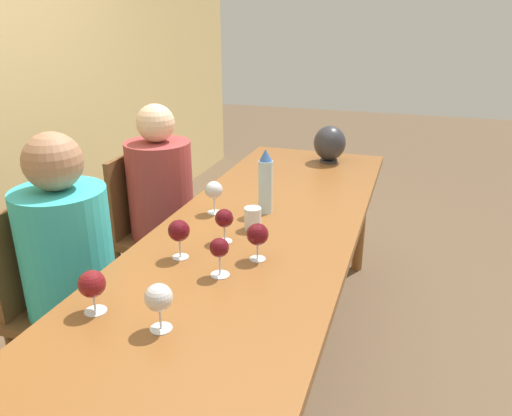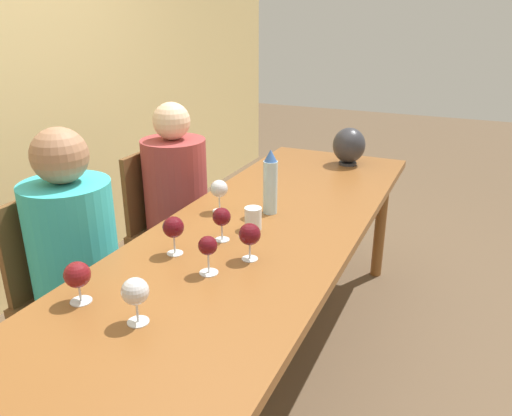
# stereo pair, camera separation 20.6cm
# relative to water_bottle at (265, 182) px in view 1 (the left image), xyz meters

# --- Properties ---
(ground_plane) EXTENTS (14.00, 14.00, 0.00)m
(ground_plane) POSITION_rel_water_bottle_xyz_m (-0.17, -0.02, -0.91)
(ground_plane) COLOR brown
(dining_table) EXTENTS (2.60, 0.83, 0.77)m
(dining_table) POSITION_rel_water_bottle_xyz_m (-0.17, -0.02, -0.22)
(dining_table) COLOR brown
(dining_table) RESTS_ON ground_plane
(water_bottle) EXTENTS (0.06, 0.06, 0.30)m
(water_bottle) POSITION_rel_water_bottle_xyz_m (0.00, 0.00, 0.00)
(water_bottle) COLOR #ADCCD6
(water_bottle) RESTS_ON dining_table
(water_tumbler) EXTENTS (0.07, 0.07, 0.09)m
(water_tumbler) POSITION_rel_water_bottle_xyz_m (-0.20, -0.01, -0.10)
(water_tumbler) COLOR silver
(water_tumbler) RESTS_ON dining_table
(vase) EXTENTS (0.19, 0.19, 0.22)m
(vase) POSITION_rel_water_bottle_xyz_m (0.91, -0.13, -0.03)
(vase) COLOR #2D2D33
(vase) RESTS_ON dining_table
(wine_glass_0) EXTENTS (0.08, 0.08, 0.15)m
(wine_glass_0) POSITION_rel_water_bottle_xyz_m (-0.08, 0.22, -0.04)
(wine_glass_0) COLOR silver
(wine_glass_0) RESTS_ON dining_table
(wine_glass_1) EXTENTS (0.08, 0.08, 0.14)m
(wine_glass_1) POSITION_rel_water_bottle_xyz_m (-0.46, -0.11, -0.04)
(wine_glass_1) COLOR silver
(wine_glass_1) RESTS_ON dining_table
(wine_glass_2) EXTENTS (0.07, 0.07, 0.14)m
(wine_glass_2) POSITION_rel_water_bottle_xyz_m (-0.61, -0.02, -0.04)
(wine_glass_2) COLOR silver
(wine_glass_2) RESTS_ON dining_table
(wine_glass_3) EXTENTS (0.08, 0.08, 0.15)m
(wine_glass_3) POSITION_rel_water_bottle_xyz_m (-0.53, 0.17, -0.04)
(wine_glass_3) COLOR silver
(wine_glass_3) RESTS_ON dining_table
(wine_glass_4) EXTENTS (0.07, 0.07, 0.14)m
(wine_glass_4) POSITION_rel_water_bottle_xyz_m (-0.35, 0.06, -0.05)
(wine_glass_4) COLOR silver
(wine_glass_4) RESTS_ON dining_table
(wine_glass_5) EXTENTS (0.08, 0.08, 0.15)m
(wine_glass_5) POSITION_rel_water_bottle_xyz_m (-0.96, 0.02, -0.04)
(wine_glass_5) COLOR silver
(wine_glass_5) RESTS_ON dining_table
(wine_glass_6) EXTENTS (0.08, 0.08, 0.14)m
(wine_glass_6) POSITION_rel_water_bottle_xyz_m (-0.94, 0.26, -0.05)
(wine_glass_6) COLOR silver
(wine_glass_6) RESTS_ON dining_table
(chair_near) EXTENTS (0.44, 0.44, 0.89)m
(chair_near) POSITION_rel_water_bottle_xyz_m (-0.53, 0.76, -0.43)
(chair_near) COLOR brown
(chair_near) RESTS_ON ground_plane
(chair_far) EXTENTS (0.44, 0.44, 0.89)m
(chair_far) POSITION_rel_water_bottle_xyz_m (0.27, 0.76, -0.43)
(chair_far) COLOR brown
(chair_far) RESTS_ON ground_plane
(person_near) EXTENTS (0.37, 0.37, 1.20)m
(person_near) POSITION_rel_water_bottle_xyz_m (-0.53, 0.67, -0.27)
(person_near) COLOR #2D2D38
(person_near) RESTS_ON ground_plane
(person_far) EXTENTS (0.35, 0.35, 1.18)m
(person_far) POSITION_rel_water_bottle_xyz_m (0.27, 0.67, -0.28)
(person_far) COLOR #2D2D38
(person_far) RESTS_ON ground_plane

